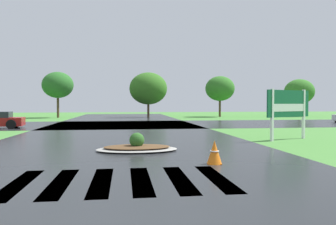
{
  "coord_description": "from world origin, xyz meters",
  "views": [
    {
      "loc": [
        0.07,
        -3.92,
        1.79
      ],
      "look_at": [
        1.86,
        9.56,
        1.4
      ],
      "focal_mm": 35.29,
      "sensor_mm": 36.0,
      "label": 1
    }
  ],
  "objects": [
    {
      "name": "estate_billboard",
      "position": [
        7.98,
        11.16,
        1.65
      ],
      "size": [
        2.75,
        1.3,
        2.46
      ],
      "rotation": [
        0.0,
        0.0,
        3.57
      ],
      "color": "white",
      "rests_on": "ground"
    },
    {
      "name": "asphalt_roadway",
      "position": [
        0.0,
        10.0,
        0.0
      ],
      "size": [
        11.8,
        80.0,
        0.01
      ],
      "primitive_type": "cube",
      "color": "#232628",
      "rests_on": "ground"
    },
    {
      "name": "asphalt_cross_road",
      "position": [
        0.0,
        23.64,
        0.0
      ],
      "size": [
        90.0,
        10.62,
        0.01
      ],
      "primitive_type": "cube",
      "color": "#232628",
      "rests_on": "ground"
    },
    {
      "name": "median_island",
      "position": [
        0.54,
        8.43,
        0.14
      ],
      "size": [
        3.03,
        1.79,
        0.68
      ],
      "color": "#9E9B93",
      "rests_on": "ground"
    },
    {
      "name": "traffic_cone",
      "position": [
        2.69,
        5.44,
        0.34
      ],
      "size": [
        0.44,
        0.44,
        0.69
      ],
      "color": "orange",
      "rests_on": "ground"
    },
    {
      "name": "crosswalk_stripes",
      "position": [
        0.0,
        3.68,
        0.0
      ],
      "size": [
        4.95,
        2.9,
        0.01
      ],
      "color": "white",
      "rests_on": "ground"
    },
    {
      "name": "background_treeline",
      "position": [
        2.57,
        37.08,
        3.74
      ],
      "size": [
        44.26,
        5.38,
        6.05
      ],
      "color": "#4C3823",
      "rests_on": "ground"
    }
  ]
}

